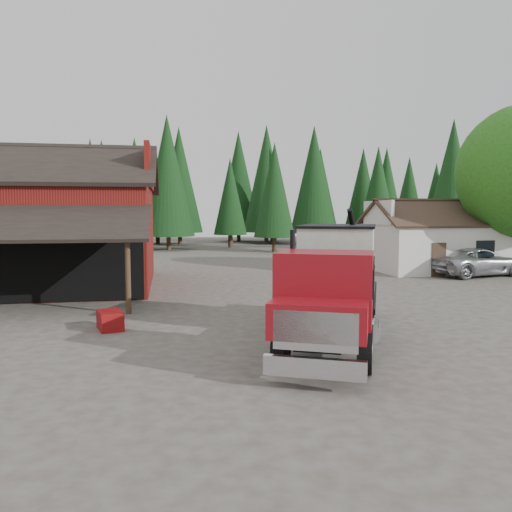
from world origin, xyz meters
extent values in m
plane|color=#473F37|center=(0.00, 0.00, 0.00)|extent=(120.00, 120.00, 0.00)
cube|color=maroon|center=(-11.00, 10.00, 2.50)|extent=(12.00, 10.00, 5.00)
cube|color=black|center=(-11.00, 7.50, 6.00)|extent=(12.80, 5.53, 2.35)
cube|color=black|center=(-11.00, 12.50, 6.00)|extent=(12.80, 5.53, 2.35)
cube|color=maroon|center=(-5.00, 10.00, 6.00)|extent=(0.25, 7.00, 2.00)
cylinder|color=#382619|center=(-5.60, 2.10, 1.40)|extent=(0.20, 0.20, 2.80)
cube|color=silver|center=(13.00, 13.00, 1.50)|extent=(8.00, 6.00, 3.00)
cube|color=#38281E|center=(13.00, 11.50, 3.75)|extent=(8.60, 3.42, 1.80)
cube|color=#38281E|center=(13.00, 14.50, 3.75)|extent=(8.60, 3.42, 1.80)
cube|color=silver|center=(9.00, 13.00, 3.75)|extent=(0.20, 4.20, 1.50)
cube|color=silver|center=(17.00, 13.00, 3.75)|extent=(0.20, 4.20, 1.50)
cube|color=#38281E|center=(11.50, 9.98, 1.00)|extent=(0.90, 0.06, 2.00)
cube|color=black|center=(14.50, 9.98, 1.60)|extent=(1.20, 0.06, 1.00)
sphere|color=#275914|center=(15.80, 10.80, 5.00)|extent=(4.40, 4.40, 4.40)
cylinder|color=#382619|center=(6.00, 30.00, 0.80)|extent=(0.44, 0.44, 1.60)
cone|color=black|center=(6.00, 30.00, 5.90)|extent=(3.96, 3.96, 9.00)
cylinder|color=#382619|center=(22.00, 26.00, 0.80)|extent=(0.44, 0.44, 1.60)
cone|color=black|center=(22.00, 26.00, 6.90)|extent=(4.84, 4.84, 11.00)
cylinder|color=#382619|center=(-4.00, 34.00, 0.80)|extent=(0.44, 0.44, 1.60)
cone|color=black|center=(-4.00, 34.00, 7.40)|extent=(5.28, 5.28, 12.00)
cylinder|color=black|center=(-1.47, -5.18, 0.52)|extent=(0.73, 1.08, 1.04)
cylinder|color=black|center=(0.34, -5.99, 0.52)|extent=(0.73, 1.08, 1.04)
cylinder|color=black|center=(0.37, -1.04, 0.52)|extent=(0.73, 1.08, 1.04)
cylinder|color=black|center=(2.19, -1.85, 0.52)|extent=(0.73, 1.08, 1.04)
cylinder|color=black|center=(0.91, 0.16, 0.52)|extent=(0.73, 1.08, 1.04)
cylinder|color=black|center=(2.72, -0.64, 0.52)|extent=(0.73, 1.08, 1.04)
cube|color=black|center=(0.66, -2.83, 0.90)|extent=(4.26, 7.84, 0.38)
cube|color=silver|center=(-1.17, -6.92, 0.52)|extent=(2.05, 1.04, 0.43)
cube|color=silver|center=(-1.13, -6.84, 1.28)|extent=(1.68, 0.82, 0.85)
cube|color=maroon|center=(-0.90, -6.32, 1.42)|extent=(2.44, 1.99, 0.80)
cube|color=maroon|center=(-0.40, -5.20, 1.94)|extent=(2.72, 2.39, 1.75)
cube|color=black|center=(-0.70, -5.89, 2.22)|extent=(1.84, 0.88, 0.85)
cylinder|color=black|center=(-0.91, -4.04, 2.46)|extent=(0.17, 0.17, 1.70)
cube|color=black|center=(-0.01, -4.34, 1.89)|extent=(2.16, 1.05, 1.51)
cube|color=black|center=(1.20, -1.62, 1.15)|extent=(4.43, 5.98, 0.15)
cube|color=silver|center=(1.20, -1.62, 2.55)|extent=(3.25, 3.73, 1.51)
cone|color=silver|center=(1.20, -1.62, 1.61)|extent=(2.74, 2.74, 0.66)
cube|color=black|center=(1.20, -1.62, 3.32)|extent=(3.38, 3.86, 0.08)
cylinder|color=black|center=(2.26, -0.64, 2.46)|extent=(1.45, 1.73, 2.88)
cube|color=maroon|center=(1.61, 0.68, 1.42)|extent=(0.83, 0.92, 0.43)
cylinder|color=silver|center=(0.85, -5.08, 0.80)|extent=(0.87, 1.08, 0.53)
imported|color=#B0B3B9|center=(14.00, 10.00, 0.83)|extent=(6.40, 3.92, 1.66)
cube|color=maroon|center=(-6.00, -0.36, 0.30)|extent=(0.97, 1.25, 0.60)
camera|label=1|loc=(-4.16, -16.72, 3.76)|focal=35.00mm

